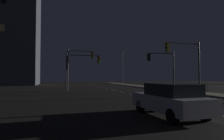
% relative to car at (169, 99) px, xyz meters
% --- Properties ---
extents(ground_plane, '(112.00, 112.00, 0.00)m').
position_rel_car_xyz_m(ground_plane, '(2.52, 11.49, -0.82)').
color(ground_plane, black).
rests_on(ground_plane, ground).
extents(sidewalk_right, '(2.76, 77.00, 0.14)m').
position_rel_car_xyz_m(sidewalk_right, '(10.16, 11.49, -0.75)').
color(sidewalk_right, gray).
rests_on(sidewalk_right, ground).
extents(lane_markings_center, '(0.14, 50.00, 0.01)m').
position_rel_car_xyz_m(lane_markings_center, '(2.52, 14.99, -0.82)').
color(lane_markings_center, silver).
rests_on(lane_markings_center, ground).
extents(lane_edge_line, '(0.14, 53.00, 0.01)m').
position_rel_car_xyz_m(lane_edge_line, '(8.53, 16.49, -0.82)').
color(lane_edge_line, silver).
rests_on(lane_edge_line, ground).
extents(car, '(2.05, 4.49, 1.57)m').
position_rel_car_xyz_m(car, '(0.00, 0.00, 0.00)').
color(car, silver).
rests_on(car, ground).
extents(traffic_light_mid_left, '(4.29, 0.63, 5.43)m').
position_rel_car_xyz_m(traffic_light_mid_left, '(7.29, 8.81, 3.16)').
color(traffic_light_mid_left, '#38383D').
rests_on(traffic_light_mid_left, sidewalk_right).
extents(traffic_light_far_right, '(3.62, 0.34, 5.71)m').
position_rel_car_xyz_m(traffic_light_far_right, '(-2.47, 18.43, 3.17)').
color(traffic_light_far_right, '#38383D').
rests_on(traffic_light_far_right, ground).
extents(traffic_light_mid_right, '(3.64, 0.72, 5.05)m').
position_rel_car_xyz_m(traffic_light_mid_right, '(7.74, 14.19, 2.87)').
color(traffic_light_mid_right, '#2D3033').
rests_on(traffic_light_mid_right, sidewalk_right).
extents(traffic_light_near_right, '(4.57, 0.38, 5.02)m').
position_rel_car_xyz_m(traffic_light_near_right, '(-2.13, 17.60, 2.76)').
color(traffic_light_near_right, '#2D3033').
rests_on(traffic_light_near_right, ground).
extents(street_lamp_median, '(0.72, 2.27, 8.08)m').
position_rel_car_xyz_m(street_lamp_median, '(10.38, 38.03, 4.15)').
color(street_lamp_median, '#4C4C51').
rests_on(street_lamp_median, sidewalk_right).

